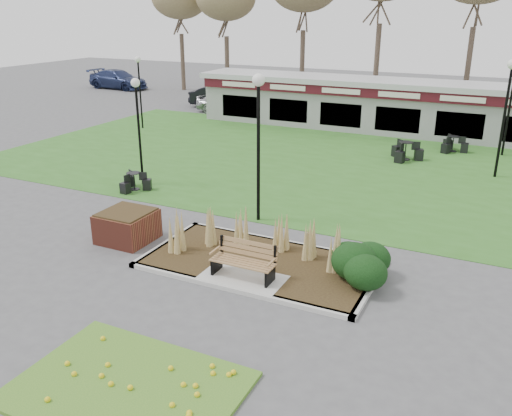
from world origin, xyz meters
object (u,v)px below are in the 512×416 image
at_px(park_bench, 244,260).
at_px(lamp_post_near_left, 258,116).
at_px(bistro_set_b, 453,146).
at_px(lamp_post_mid_left, 137,108).
at_px(bistro_set_c, 405,154).
at_px(bistro_set_a, 134,184).
at_px(food_pavilion, 404,107).
at_px(brick_planter, 127,226).
at_px(car_blue, 118,79).
at_px(car_black, 223,97).
at_px(lamp_post_far_left, 139,76).
at_px(car_silver, 227,102).
at_px(lamp_post_mid_right, 508,93).

height_order(park_bench, lamp_post_near_left, lamp_post_near_left).
relative_size(park_bench, lamp_post_near_left, 0.35).
height_order(lamp_post_near_left, bistro_set_b, lamp_post_near_left).
relative_size(park_bench, lamp_post_mid_left, 0.40).
xyz_separation_m(lamp_post_mid_left, bistro_set_b, (10.59, 10.93, -2.80)).
distance_m(lamp_post_near_left, bistro_set_c, 10.76).
bearing_deg(bistro_set_a, food_pavilion, 64.12).
bearing_deg(brick_planter, bistro_set_c, 66.22).
distance_m(lamp_post_near_left, bistro_set_a, 6.65).
distance_m(lamp_post_near_left, car_blue, 33.53).
distance_m(lamp_post_near_left, lamp_post_mid_left, 6.10).
height_order(bistro_set_b, car_black, car_black).
bearing_deg(food_pavilion, car_black, 168.08).
bearing_deg(lamp_post_far_left, food_pavilion, 21.35).
relative_size(lamp_post_near_left, car_silver, 1.13).
bearing_deg(lamp_post_far_left, lamp_post_near_left, -39.36).
distance_m(bistro_set_c, car_blue, 30.26).
height_order(park_bench, lamp_post_mid_left, lamp_post_mid_left).
bearing_deg(brick_planter, park_bench, -9.69).
distance_m(lamp_post_far_left, car_blue, 17.47).
bearing_deg(food_pavilion, lamp_post_mid_left, -117.56).
relative_size(bistro_set_c, car_blue, 0.28).
xyz_separation_m(brick_planter, lamp_post_mid_left, (-3.02, 4.75, 2.60)).
height_order(food_pavilion, lamp_post_near_left, lamp_post_near_left).
bearing_deg(brick_planter, lamp_post_near_left, 48.47).
distance_m(bistro_set_a, bistro_set_b, 15.66).
distance_m(park_bench, lamp_post_mid_left, 9.56).
relative_size(food_pavilion, lamp_post_near_left, 5.09).
xyz_separation_m(park_bench, lamp_post_far_left, (-14.00, 14.24, 2.41)).
xyz_separation_m(car_silver, car_blue, (-14.15, 6.00, 0.07)).
xyz_separation_m(bistro_set_c, car_silver, (-13.22, 6.90, 0.43)).
distance_m(lamp_post_near_left, lamp_post_mid_right, 11.14).
xyz_separation_m(lamp_post_near_left, lamp_post_far_left, (-12.48, 10.24, -0.52)).
distance_m(food_pavilion, car_black, 13.50).
xyz_separation_m(brick_planter, lamp_post_mid_right, (9.75, 12.02, 3.05)).
bearing_deg(park_bench, food_pavilion, 90.00).
xyz_separation_m(park_bench, car_blue, (-26.00, 26.75, 0.21)).
height_order(lamp_post_near_left, car_blue, lamp_post_near_left).
bearing_deg(lamp_post_near_left, bistro_set_b, 69.32).
xyz_separation_m(food_pavilion, car_black, (-13.19, 2.78, -0.71)).
xyz_separation_m(lamp_post_mid_left, bistro_set_a, (0.16, -0.75, -2.83)).
xyz_separation_m(lamp_post_mid_left, car_black, (-5.77, 17.00, -2.31)).
distance_m(brick_planter, car_silver, 21.34).
bearing_deg(lamp_post_far_left, car_black, 84.38).
bearing_deg(car_blue, brick_planter, -136.57).
relative_size(lamp_post_near_left, bistro_set_a, 3.72).
relative_size(lamp_post_near_left, lamp_post_mid_left, 1.15).
distance_m(lamp_post_mid_left, car_blue, 28.32).
xyz_separation_m(lamp_post_near_left, car_silver, (-10.33, 16.75, -2.79)).
xyz_separation_m(lamp_post_mid_right, bistro_set_b, (-2.18, 3.66, -3.25)).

